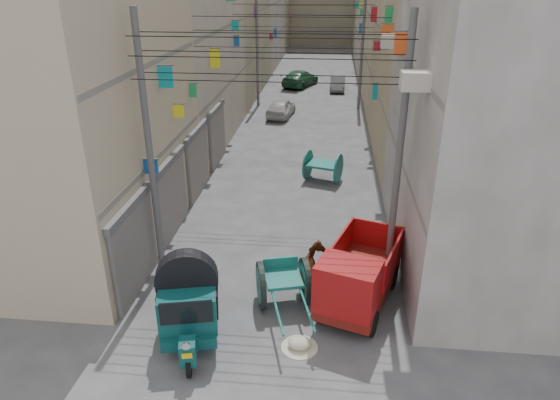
# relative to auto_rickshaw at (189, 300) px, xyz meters

# --- Properties ---
(building_row_left) EXTENTS (8.00, 62.00, 14.00)m
(building_row_left) POSITION_rel_auto_rickshaw_xyz_m (-6.23, 31.32, 5.31)
(building_row_left) COLOR tan
(building_row_left) RESTS_ON ground
(building_row_right) EXTENTS (8.00, 62.00, 14.00)m
(building_row_right) POSITION_rel_auto_rickshaw_xyz_m (9.76, 31.32, 5.31)
(building_row_right) COLOR #ADA6A2
(building_row_right) RESTS_ON ground
(shutters_left) EXTENTS (0.18, 14.40, 2.88)m
(shutters_left) POSITION_rel_auto_rickshaw_xyz_m (-2.15, 7.57, 0.35)
(shutters_left) COLOR #4D4D52
(shutters_left) RESTS_ON ground
(signboards) EXTENTS (8.22, 40.52, 5.67)m
(signboards) POSITION_rel_auto_rickshaw_xyz_m (1.76, 18.85, 2.28)
(signboards) COLOR #1C9B51
(signboards) RESTS_ON ground
(ac_units) EXTENTS (0.70, 6.55, 3.35)m
(ac_units) POSITION_rel_auto_rickshaw_xyz_m (5.42, 4.86, 6.29)
(ac_units) COLOR beige
(ac_units) RESTS_ON ground
(utility_poles) EXTENTS (7.40, 22.20, 8.00)m
(utility_poles) POSITION_rel_auto_rickshaw_xyz_m (1.77, 14.19, 2.85)
(utility_poles) COLOR #505052
(utility_poles) RESTS_ON ground
(overhead_cables) EXTENTS (7.40, 22.52, 1.12)m
(overhead_cables) POSITION_rel_auto_rickshaw_xyz_m (1.77, 11.59, 5.62)
(overhead_cables) COLOR black
(overhead_cables) RESTS_ON ground
(auto_rickshaw) EXTENTS (1.99, 2.86, 1.95)m
(auto_rickshaw) POSITION_rel_auto_rickshaw_xyz_m (0.00, 0.00, 0.00)
(auto_rickshaw) COLOR black
(auto_rickshaw) RESTS_ON ground
(tonga_cart) EXTENTS (1.90, 3.24, 1.37)m
(tonga_cart) POSITION_rel_auto_rickshaw_xyz_m (2.27, 1.68, -0.43)
(tonga_cart) COLOR black
(tonga_cart) RESTS_ON ground
(mini_truck) EXTENTS (2.68, 3.94, 2.04)m
(mini_truck) POSITION_rel_auto_rickshaw_xyz_m (4.31, 1.51, -0.17)
(mini_truck) COLOR black
(mini_truck) RESTS_ON ground
(second_cart) EXTENTS (1.88, 1.76, 1.37)m
(second_cart) POSITION_rel_auto_rickshaw_xyz_m (3.17, 11.26, -0.42)
(second_cart) COLOR #16635A
(second_cart) RESTS_ON ground
(feed_sack) EXTENTS (0.59, 0.47, 0.30)m
(feed_sack) POSITION_rel_auto_rickshaw_xyz_m (2.87, -0.16, -1.00)
(feed_sack) COLOR beige
(feed_sack) RESTS_ON ground
(horse) EXTENTS (0.79, 1.68, 1.41)m
(horse) POSITION_rel_auto_rickshaw_xyz_m (3.09, 2.30, -0.44)
(horse) COLOR maroon
(horse) RESTS_ON ground
(distant_car_white) EXTENTS (1.90, 3.77, 1.23)m
(distant_car_white) POSITION_rel_auto_rickshaw_xyz_m (0.12, 22.33, -0.53)
(distant_car_white) COLOR #B4B4B4
(distant_car_white) RESTS_ON ground
(distant_car_grey) EXTENTS (1.23, 3.36, 1.10)m
(distant_car_grey) POSITION_rel_auto_rickshaw_xyz_m (3.90, 30.95, -0.60)
(distant_car_grey) COLOR #565B59
(distant_car_grey) RESTS_ON ground
(distant_car_green) EXTENTS (3.29, 4.91, 1.32)m
(distant_car_green) POSITION_rel_auto_rickshaw_xyz_m (0.74, 32.32, -0.49)
(distant_car_green) COLOR #1B512D
(distant_car_green) RESTS_ON ground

